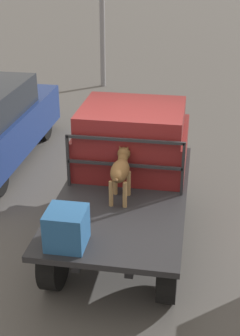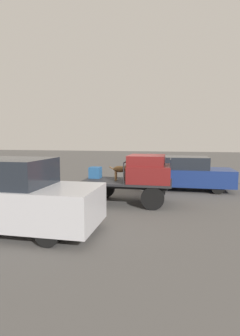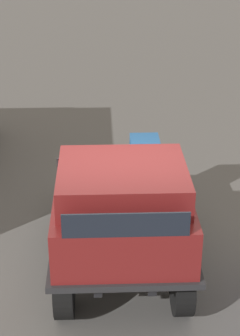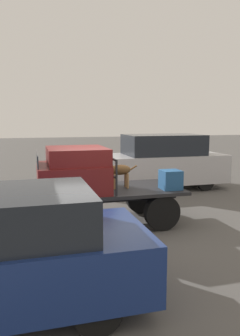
{
  "view_description": "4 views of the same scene",
  "coord_description": "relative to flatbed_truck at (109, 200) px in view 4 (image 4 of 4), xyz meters",
  "views": [
    {
      "loc": [
        -5.87,
        -0.94,
        4.15
      ],
      "look_at": [
        -0.27,
        0.01,
        1.4
      ],
      "focal_mm": 50.0,
      "sensor_mm": 36.0,
      "label": 1
    },
    {
      "loc": [
        1.77,
        -10.02,
        2.58
      ],
      "look_at": [
        -0.27,
        0.01,
        1.4
      ],
      "focal_mm": 28.0,
      "sensor_mm": 36.0,
      "label": 2
    },
    {
      "loc": [
        6.81,
        -0.26,
        4.85
      ],
      "look_at": [
        -0.27,
        0.01,
        1.4
      ],
      "focal_mm": 60.0,
      "sensor_mm": 36.0,
      "label": 3
    },
    {
      "loc": [
        1.83,
        7.62,
        2.57
      ],
      "look_at": [
        -0.27,
        0.01,
        1.4
      ],
      "focal_mm": 35.0,
      "sensor_mm": 36.0,
      "label": 4
    }
  ],
  "objects": [
    {
      "name": "cargo_crate",
      "position": [
        -1.42,
        0.45,
        0.51
      ],
      "size": [
        0.46,
        0.46,
        0.46
      ],
      "color": "#235184",
      "rests_on": "flatbed_truck"
    },
    {
      "name": "parked_pickup_far",
      "position": [
        -2.75,
        -3.65,
        0.37
      ],
      "size": [
        5.09,
        1.97,
        2.02
      ],
      "rotation": [
        0.0,
        0.0,
        0.01
      ],
      "color": "black",
      "rests_on": "ground"
    },
    {
      "name": "dog",
      "position": [
        -0.21,
        0.01,
        0.73
      ],
      "size": [
        0.89,
        0.25,
        0.7
      ],
      "rotation": [
        0.0,
        0.0,
        0.2
      ],
      "color": "#9E7547",
      "rests_on": "flatbed_truck"
    },
    {
      "name": "truck_cab",
      "position": [
        0.87,
        0.0,
        0.76
      ],
      "size": [
        1.59,
        1.69,
        1.02
      ],
      "color": "maroon",
      "rests_on": "flatbed_truck"
    },
    {
      "name": "ground_plane",
      "position": [
        0.0,
        0.0,
        -0.62
      ],
      "size": [
        80.0,
        80.0,
        0.0
      ],
      "primitive_type": "plane",
      "color": "#514F4C"
    },
    {
      "name": "truck_headboard",
      "position": [
        0.04,
        0.0,
        0.81
      ],
      "size": [
        0.04,
        1.69,
        0.81
      ],
      "color": "#232326",
      "rests_on": "flatbed_truck"
    },
    {
      "name": "flatbed_truck",
      "position": [
        0.0,
        0.0,
        0.0
      ],
      "size": [
        3.5,
        1.81,
        0.9
      ],
      "color": "black",
      "rests_on": "ground"
    }
  ]
}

